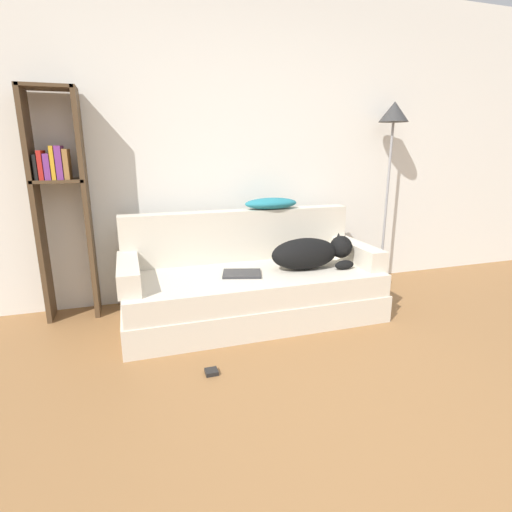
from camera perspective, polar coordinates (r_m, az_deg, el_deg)
The scene contains 12 objects.
ground_plane at distance 2.00m, azimuth 23.76°, elevation -28.04°, with size 20.00×20.00×0.00m, color olive.
wall_back at distance 3.70m, azimuth -1.04°, elevation 15.51°, with size 7.66×0.06×2.70m.
couch at distance 3.21m, azimuth -0.53°, elevation -5.55°, with size 2.01×0.88×0.39m.
couch_backrest at distance 3.44m, azimuth -2.39°, elevation 2.98°, with size 1.97×0.15×0.43m.
couch_arm_left at distance 2.99m, azimuth -17.77°, elevation -2.30°, with size 0.15×0.69×0.16m.
couch_arm_right at distance 3.50m, azimuth 14.14°, elevation 0.49°, with size 0.15×0.69×0.16m.
dog at distance 3.22m, azimuth 7.89°, elevation 0.47°, with size 0.69×0.27×0.27m.
laptop at distance 3.07m, azimuth -2.03°, elevation -2.53°, with size 0.34×0.29×0.02m.
throw_pillow at distance 3.47m, azimuth 2.17°, elevation 7.52°, with size 0.47×0.22×0.10m.
bookshelf at distance 3.41m, azimuth -26.20°, elevation 8.04°, with size 0.39×0.26×1.76m.
floor_lamp at distance 4.10m, azimuth 18.92°, elevation 16.45°, with size 0.27×0.27×1.74m.
power_adapter at distance 2.54m, azimuth -6.38°, elevation -16.13°, with size 0.08×0.08×0.03m.
Camera 1 is at (-1.08, -1.03, 1.33)m, focal length 28.00 mm.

